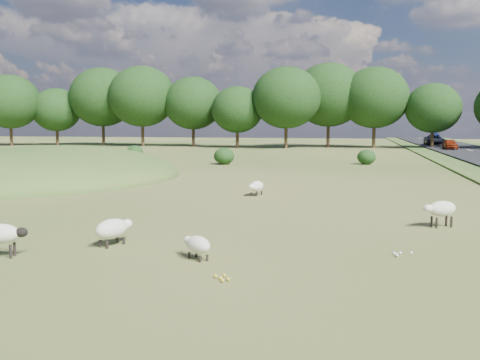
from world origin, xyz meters
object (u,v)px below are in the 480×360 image
at_px(sheep_3, 2,234).
at_px(car_2, 434,140).
at_px(car_5, 434,136).
at_px(sheep_2, 256,186).
at_px(car_1, 450,144).
at_px(sheep_1, 113,229).
at_px(sheep_4, 441,209).
at_px(sheep_5, 197,245).

xyz_separation_m(sheep_3, car_2, (20.14, 68.93, 0.37)).
distance_m(sheep_3, car_5, 98.98).
relative_size(sheep_2, car_1, 0.35).
bearing_deg(sheep_1, sheep_2, 9.95).
bearing_deg(sheep_2, car_5, -177.49).
bearing_deg(sheep_4, sheep_1, -3.93).
relative_size(sheep_4, car_2, 0.24).
bearing_deg(sheep_1, car_2, 5.94).
relative_size(sheep_3, car_2, 0.24).
bearing_deg(sheep_4, sheep_5, 9.98).
bearing_deg(car_1, sheep_2, -110.06).
bearing_deg(sheep_5, sheep_3, 50.45).
xyz_separation_m(sheep_2, car_1, (15.84, 43.37, 0.42)).
relative_size(sheep_4, sheep_5, 1.23).
height_order(car_1, car_5, car_5).
xyz_separation_m(sheep_1, car_2, (17.96, 67.11, 0.49)).
height_order(sheep_1, car_1, car_1).
distance_m(sheep_4, car_2, 63.03).
height_order(sheep_1, sheep_4, sheep_4).
relative_size(car_2, car_5, 1.21).
relative_size(car_1, car_5, 0.83).
height_order(sheep_4, car_5, car_5).
xyz_separation_m(sheep_1, sheep_3, (-2.19, -1.82, 0.13)).
relative_size(sheep_2, sheep_4, 1.01).
xyz_separation_m(sheep_1, sheep_4, (9.42, 4.65, 0.13)).
distance_m(sheep_1, car_1, 57.19).
bearing_deg(sheep_3, sheep_4, 16.57).
relative_size(sheep_5, car_5, 0.23).
distance_m(sheep_1, sheep_3, 2.85).
distance_m(sheep_1, car_5, 96.70).
height_order(sheep_2, sheep_5, sheep_2).
bearing_deg(car_5, sheep_4, 82.16).
relative_size(sheep_3, sheep_4, 1.01).
bearing_deg(car_2, sheep_3, -106.29).
distance_m(sheep_4, car_1, 50.38).
xyz_separation_m(sheep_4, sheep_5, (-6.66, -5.63, -0.23)).
bearing_deg(sheep_4, car_5, -128.08).
relative_size(sheep_4, car_5, 0.29).
bearing_deg(car_5, car_2, 82.02).
xyz_separation_m(sheep_2, sheep_3, (-4.30, -12.76, 0.17)).
distance_m(sheep_1, car_2, 69.47).
distance_m(sheep_2, sheep_3, 13.46).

